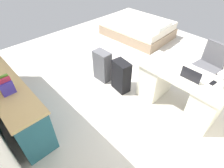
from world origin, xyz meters
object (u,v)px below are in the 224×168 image
(bed, at_px, (138,28))
(laptop, at_px, (192,77))
(credenza, at_px, (14,105))
(desk_lamp, at_px, (222,75))
(suitcase_black, at_px, (121,76))
(computer_mouse, at_px, (178,70))
(cell_phone_near_laptop, at_px, (213,83))
(suitcase_spare_grey, at_px, (102,66))
(desk, at_px, (179,90))
(office_chair, at_px, (206,69))

(bed, relative_size, laptop, 6.39)
(credenza, relative_size, desk_lamp, 5.22)
(credenza, distance_m, bed, 4.03)
(suitcase_black, xyz_separation_m, computer_mouse, (-0.90, -0.39, 0.43))
(credenza, distance_m, suitcase_black, 1.92)
(suitcase_black, height_order, desk_lamp, desk_lamp)
(computer_mouse, relative_size, cell_phone_near_laptop, 0.74)
(suitcase_spare_grey, relative_size, laptop, 2.11)
(bed, height_order, suitcase_spare_grey, suitcase_spare_grey)
(desk_lamp, bearing_deg, credenza, 46.89)
(desk, relative_size, desk_lamp, 4.19)
(bed, distance_m, computer_mouse, 2.91)
(credenza, distance_m, laptop, 2.81)
(computer_mouse, height_order, cell_phone_near_laptop, computer_mouse)
(bed, distance_m, desk_lamp, 3.45)
(bed, relative_size, desk_lamp, 5.77)
(bed, height_order, suitcase_black, suitcase_black)
(credenza, height_order, computer_mouse, credenza)
(office_chair, distance_m, credenza, 3.51)
(laptop, bearing_deg, bed, -34.86)
(office_chair, xyz_separation_m, bed, (2.45, -0.85, -0.18))
(desk, relative_size, computer_mouse, 14.44)
(credenza, height_order, cell_phone_near_laptop, credenza)
(desk_lamp, bearing_deg, cell_phone_near_laptop, -49.74)
(bed, distance_m, laptop, 3.14)
(computer_mouse, bearing_deg, suitcase_spare_grey, 16.82)
(office_chair, bearing_deg, laptop, 95.36)
(computer_mouse, distance_m, desk_lamp, 0.67)
(suitcase_spare_grey, distance_m, cell_phone_near_laptop, 2.06)
(suitcase_black, height_order, cell_phone_near_laptop, cell_phone_near_laptop)
(laptop, relative_size, cell_phone_near_laptop, 2.29)
(laptop, bearing_deg, suitcase_spare_grey, 13.32)
(suitcase_black, relative_size, computer_mouse, 6.42)
(desk, relative_size, cell_phone_near_laptop, 10.62)
(cell_phone_near_laptop, bearing_deg, desk_lamp, 134.87)
(cell_phone_near_laptop, bearing_deg, bed, -25.20)
(desk, xyz_separation_m, suitcase_black, (1.01, 0.40, -0.06))
(laptop, height_order, desk_lamp, desk_lamp)
(credenza, xyz_separation_m, bed, (0.81, -3.95, -0.15))
(bed, height_order, laptop, laptop)
(bed, xyz_separation_m, suitcase_spare_grey, (-0.88, 2.16, 0.08))
(office_chair, distance_m, laptop, 1.00)
(office_chair, xyz_separation_m, computer_mouse, (0.17, 0.88, 0.33))
(suitcase_black, bearing_deg, credenza, 79.87)
(office_chair, height_order, computer_mouse, office_chair)
(cell_phone_near_laptop, distance_m, desk_lamp, 0.28)
(office_chair, height_order, suitcase_black, office_chair)
(bed, relative_size, suitcase_spare_grey, 3.04)
(cell_phone_near_laptop, bearing_deg, desk, 17.67)
(computer_mouse, bearing_deg, credenza, 56.09)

